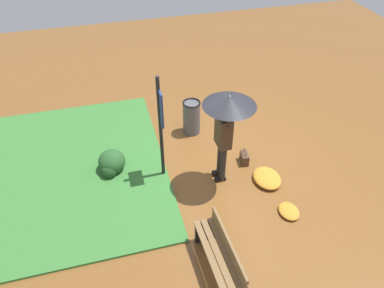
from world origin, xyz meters
TOP-DOWN VIEW (x-y plane):
  - ground_plane at (0.00, 0.00)m, footprint 18.00×18.00m
  - grass_verge at (-0.79, -3.19)m, footprint 4.80×4.00m
  - person_with_umbrella at (0.29, -0.14)m, footprint 0.96×0.96m
  - info_sign_post at (-0.16, -1.27)m, footprint 0.44×0.07m
  - handbag at (-0.09, 0.48)m, footprint 0.32×0.18m
  - park_bench at (2.26, -0.87)m, footprint 1.40×0.40m
  - trash_bin at (-1.45, -0.33)m, footprint 0.42×0.42m
  - shrub_cluster at (-0.54, -2.29)m, footprint 0.61×0.55m
  - leaf_pile_near_person at (0.56, 0.72)m, footprint 0.68×0.55m
  - leaf_pile_by_bench at (1.46, 0.77)m, footprint 0.46×0.37m

SIDE VIEW (x-z plane):
  - ground_plane at x=0.00m, z-range 0.00..0.00m
  - grass_verge at x=-0.79m, z-range 0.00..0.05m
  - leaf_pile_by_bench at x=1.46m, z-range 0.00..0.10m
  - leaf_pile_near_person at x=0.56m, z-range 0.00..0.15m
  - handbag at x=-0.09m, z-range -0.06..0.31m
  - shrub_cluster at x=-0.54m, z-range -0.02..0.48m
  - park_bench at x=2.26m, z-range 0.03..0.78m
  - trash_bin at x=-1.45m, z-range 0.00..0.84m
  - info_sign_post at x=-0.16m, z-range 0.29..2.59m
  - person_with_umbrella at x=0.29m, z-range 0.53..2.57m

